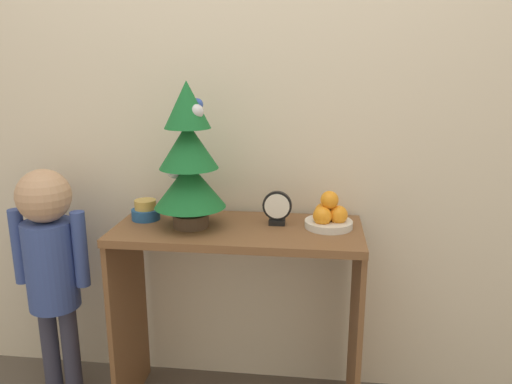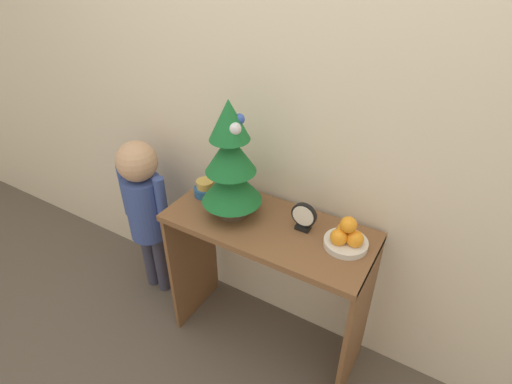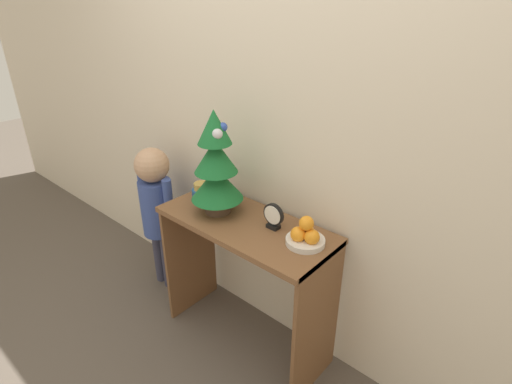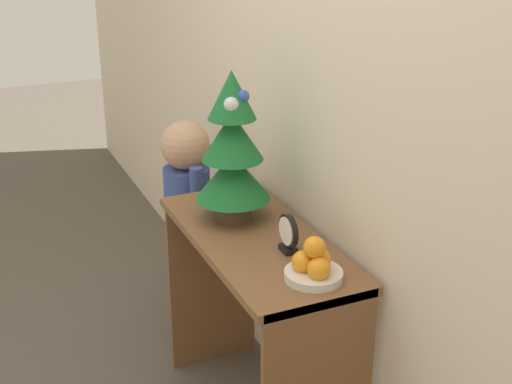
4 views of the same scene
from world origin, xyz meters
name	(u,v)px [view 1 (image 1 of 4)]	position (x,y,z in m)	size (l,w,h in m)	color
back_wall	(247,100)	(0.00, 0.46, 1.25)	(7.00, 0.05, 2.50)	beige
console_table	(238,278)	(0.00, 0.21, 0.58)	(0.94, 0.41, 0.79)	brown
mini_tree	(189,159)	(-0.18, 0.19, 1.05)	(0.27, 0.27, 0.55)	#4C3828
fruit_bowl	(328,216)	(0.34, 0.24, 0.84)	(0.18, 0.18, 0.14)	silver
singing_bowl	(146,211)	(-0.38, 0.26, 0.83)	(0.11, 0.11, 0.08)	#235189
desk_clock	(277,208)	(0.15, 0.25, 0.86)	(0.11, 0.04, 0.13)	black
child_figure	(50,255)	(-0.78, 0.21, 0.64)	(0.32, 0.21, 1.00)	#38384C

